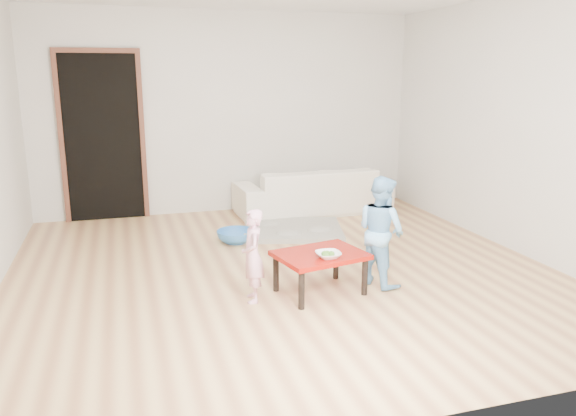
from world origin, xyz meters
name	(u,v)px	position (x,y,z in m)	size (l,w,h in m)	color
floor	(282,269)	(0.00, 0.00, 0.00)	(5.00, 5.00, 0.01)	#A87248
back_wall	(229,113)	(0.00, 2.50, 1.30)	(5.00, 0.02, 2.60)	silver
right_wall	(516,125)	(2.50, 0.00, 1.30)	(0.02, 5.00, 2.60)	silver
doorway	(103,139)	(-1.60, 2.48, 1.02)	(1.02, 0.08, 2.11)	brown
sofa	(313,190)	(1.02, 2.05, 0.30)	(2.03, 0.79, 0.59)	white
cushion	(287,183)	(0.61, 1.87, 0.46)	(0.49, 0.43, 0.13)	orange
red_table	(320,273)	(0.15, -0.64, 0.18)	(0.71, 0.53, 0.36)	#911007
bowl	(328,255)	(0.17, -0.79, 0.38)	(0.20, 0.20, 0.05)	white
broccoli	(328,255)	(0.17, -0.79, 0.38)	(0.12, 0.12, 0.06)	#2D5919
child_pink	(253,256)	(-0.43, -0.64, 0.38)	(0.28, 0.18, 0.77)	pink
child_blue	(381,231)	(0.73, -0.59, 0.48)	(0.47, 0.37, 0.97)	#62B1E3
basin	(236,236)	(-0.24, 0.99, 0.07)	(0.42, 0.42, 0.13)	#3170B9
blanket	(293,230)	(0.48, 1.20, 0.03)	(1.13, 0.94, 0.06)	#A9A595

